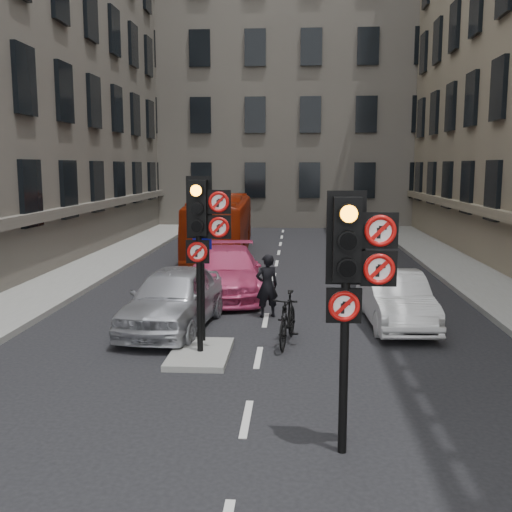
# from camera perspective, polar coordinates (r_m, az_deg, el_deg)

# --- Properties ---
(ground) EXTENTS (120.00, 120.00, 0.00)m
(ground) POSITION_cam_1_polar(r_m,az_deg,el_deg) (7.87, -2.18, -21.11)
(ground) COLOR black
(ground) RESTS_ON ground
(pavement_left) EXTENTS (3.00, 50.00, 0.16)m
(pavement_left) POSITION_cam_1_polar(r_m,az_deg,el_deg) (20.75, -18.79, -2.47)
(pavement_left) COLOR gray
(pavement_left) RESTS_ON ground
(pavement_right) EXTENTS (3.00, 50.00, 0.16)m
(pavement_right) POSITION_cam_1_polar(r_m,az_deg,el_deg) (20.24, 22.36, -2.93)
(pavement_right) COLOR gray
(pavement_right) RESTS_ON ground
(centre_island) EXTENTS (1.20, 2.00, 0.12)m
(centre_island) POSITION_cam_1_polar(r_m,az_deg,el_deg) (12.55, -5.32, -9.24)
(centre_island) COLOR gray
(centre_island) RESTS_ON ground
(building_far) EXTENTS (30.00, 14.00, 20.00)m
(building_far) POSITION_cam_1_polar(r_m,az_deg,el_deg) (45.21, 2.92, 16.34)
(building_far) COLOR #655F55
(building_far) RESTS_ON ground
(signal_near) EXTENTS (0.91, 0.40, 3.58)m
(signal_near) POSITION_cam_1_polar(r_m,az_deg,el_deg) (7.93, 9.20, -1.06)
(signal_near) COLOR black
(signal_near) RESTS_ON ground
(signal_far) EXTENTS (0.91, 0.40, 3.58)m
(signal_far) POSITION_cam_1_polar(r_m,az_deg,el_deg) (11.99, -5.10, 2.84)
(signal_far) COLOR black
(signal_far) RESTS_ON centre_island
(car_silver) EXTENTS (2.22, 4.56, 1.50)m
(car_silver) POSITION_cam_1_polar(r_m,az_deg,el_deg) (14.53, -7.88, -4.00)
(car_silver) COLOR #B3B4BB
(car_silver) RESTS_ON ground
(car_white) EXTENTS (1.57, 4.02, 1.30)m
(car_white) POSITION_cam_1_polar(r_m,az_deg,el_deg) (15.15, 13.13, -4.00)
(car_white) COLOR silver
(car_white) RESTS_ON ground
(car_pink) EXTENTS (2.51, 5.13, 1.44)m
(car_pink) POSITION_cam_1_polar(r_m,az_deg,el_deg) (18.11, -2.75, -1.52)
(car_pink) COLOR #C43969
(car_pink) RESTS_ON ground
(bus_red) EXTENTS (2.53, 9.55, 2.64)m
(bus_red) POSITION_cam_1_polar(r_m,az_deg,el_deg) (26.04, -3.38, 2.90)
(bus_red) COLOR maroon
(bus_red) RESTS_ON ground
(motorcycle) EXTENTS (0.82, 1.96, 1.14)m
(motorcycle) POSITION_cam_1_polar(r_m,az_deg,el_deg) (13.22, 3.02, -5.99)
(motorcycle) COLOR black
(motorcycle) RESTS_ON ground
(motorcyclist) EXTENTS (0.71, 0.59, 1.65)m
(motorcyclist) POSITION_cam_1_polar(r_m,az_deg,el_deg) (15.46, 1.05, -2.86)
(motorcyclist) COLOR black
(motorcyclist) RESTS_ON ground
(info_sign) EXTENTS (0.40, 0.12, 2.34)m
(info_sign) POSITION_cam_1_polar(r_m,az_deg,el_deg) (12.88, -5.08, -1.56)
(info_sign) COLOR black
(info_sign) RESTS_ON centre_island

